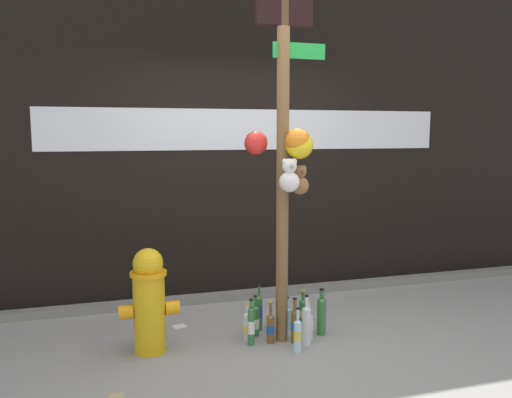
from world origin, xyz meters
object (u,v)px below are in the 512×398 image
at_px(bottle_11, 259,312).
at_px(bottle_8, 298,335).
at_px(bottle_6, 247,325).
at_px(bottle_2, 271,327).
at_px(bottle_3, 322,314).
at_px(bottle_9, 308,325).
at_px(bottle_7, 306,324).
at_px(bottle_4, 251,325).
at_px(bottle_5, 287,317).
at_px(fire_hydrant, 149,300).
at_px(bottle_10, 295,324).
at_px(bottle_0, 303,311).
at_px(memorial_post, 286,134).
at_px(bottle_1, 255,320).

bearing_deg(bottle_11, bottle_8, -73.49).
relative_size(bottle_6, bottle_8, 0.89).
distance_m(bottle_2, bottle_6, 0.20).
xyz_separation_m(bottle_3, bottle_9, (-0.14, -0.06, -0.05)).
bearing_deg(bottle_2, bottle_7, -21.63).
height_order(bottle_4, bottle_5, bottle_4).
relative_size(bottle_4, bottle_9, 1.15).
height_order(fire_hydrant, bottle_3, fire_hydrant).
height_order(bottle_5, bottle_8, bottle_8).
xyz_separation_m(bottle_5, bottle_9, (0.11, -0.23, 0.00)).
bearing_deg(bottle_10, fire_hydrant, 172.24).
bearing_deg(bottle_2, bottle_0, 35.05).
height_order(fire_hydrant, bottle_7, fire_hydrant).
xyz_separation_m(bottle_5, bottle_6, (-0.38, -0.11, 0.01)).
xyz_separation_m(fire_hydrant, bottle_11, (0.94, 0.18, -0.25)).
relative_size(memorial_post, bottle_10, 7.66).
bearing_deg(bottle_11, bottle_7, -55.02).
xyz_separation_m(bottle_4, bottle_6, (-0.00, 0.10, -0.04)).
bearing_deg(bottle_6, bottle_4, -87.27).
height_order(bottle_6, bottle_9, bottle_9).
height_order(bottle_2, bottle_4, bottle_4).
xyz_separation_m(bottle_5, bottle_10, (-0.03, -0.26, 0.03)).
height_order(bottle_2, bottle_5, bottle_2).
bearing_deg(fire_hydrant, memorial_post, -5.68).
distance_m(memorial_post, fire_hydrant, 1.67).
distance_m(bottle_1, bottle_10, 0.35).
bearing_deg(bottle_3, bottle_1, 165.83).
bearing_deg(bottle_1, bottle_0, 10.77).
xyz_separation_m(bottle_0, bottle_11, (-0.40, 0.02, 0.03)).
bearing_deg(bottle_7, bottle_4, 165.34).
distance_m(bottle_1, bottle_11, 0.13).
relative_size(bottle_2, bottle_8, 0.98).
xyz_separation_m(bottle_0, bottle_2, (-0.39, -0.27, -0.00)).
relative_size(memorial_post, fire_hydrant, 3.49).
xyz_separation_m(bottle_9, bottle_10, (-0.13, -0.03, 0.03)).
bearing_deg(bottle_5, bottle_4, -150.84).
bearing_deg(bottle_2, memorial_post, 0.59).
distance_m(fire_hydrant, bottle_5, 1.21).
relative_size(bottle_8, bottle_10, 0.96).
bearing_deg(bottle_3, fire_hydrant, 177.53).
bearing_deg(bottle_9, bottle_8, -128.89).
relative_size(fire_hydrant, bottle_1, 2.36).
distance_m(bottle_0, bottle_7, 0.40).
height_order(memorial_post, bottle_11, memorial_post).
bearing_deg(bottle_4, bottle_11, 62.16).
height_order(fire_hydrant, bottle_9, fire_hydrant).
relative_size(bottle_4, bottle_5, 1.29).
height_order(bottle_0, bottle_9, bottle_9).
relative_size(memorial_post, bottle_8, 7.99).
bearing_deg(bottle_7, fire_hydrant, 170.03).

